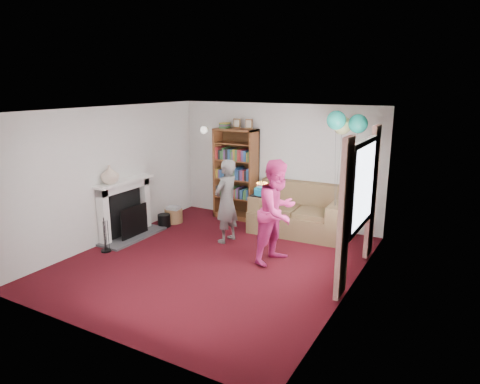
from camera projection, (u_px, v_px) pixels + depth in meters
The scene contains 16 objects.
ground at pixel (214, 261), 7.17m from camera, with size 5.00×5.00×0.00m, color #33070D.
wall_back at pixel (278, 164), 8.98m from camera, with size 4.50×0.02×2.50m, color silver.
wall_left at pixel (111, 175), 7.93m from camera, with size 0.02×5.00×2.50m, color silver.
wall_right at pixel (353, 208), 5.79m from camera, with size 0.02×5.00×2.50m, color silver.
ceiling at pixel (212, 109), 6.55m from camera, with size 4.50×5.00×0.01m, color white.
fireplace at pixel (127, 211), 8.19m from camera, with size 0.55×1.80×1.12m.
window_bay at pixel (360, 201), 6.33m from camera, with size 0.14×2.02×2.20m.
wall_sconce at pixel (204, 130), 9.53m from camera, with size 0.16×0.23×0.16m.
bookcase at pixel (237, 175), 9.29m from camera, with size 0.93×0.42×2.17m.
sofa at pixel (299, 215), 8.51m from camera, with size 1.82×0.96×0.96m.
wicker_basket at pixel (174, 215), 9.14m from camera, with size 0.38×0.38×0.35m.
person_striped at pixel (226, 201), 7.89m from camera, with size 0.57×0.37×1.56m, color black.
person_magenta at pixel (278, 212), 6.97m from camera, with size 0.84×0.65×1.73m, color #CD2972.
birthday_cake at pixel (262, 192), 7.25m from camera, with size 0.32×0.32×0.22m.
balloons at pixel (345, 123), 7.43m from camera, with size 0.66×0.71×1.76m.
mantel_vase at pixel (110, 174), 7.72m from camera, with size 0.33×0.33×0.34m, color beige.
Camera 1 is at (3.63, -5.60, 2.90)m, focal length 32.00 mm.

